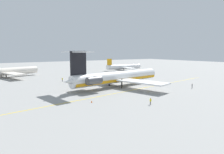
{
  "coord_description": "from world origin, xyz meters",
  "views": [
    {
      "loc": [
        -47.32,
        -54.13,
        13.18
      ],
      "look_at": [
        -2.83,
        12.05,
        3.1
      ],
      "focal_mm": 33.11,
      "sensor_mm": 36.0,
      "label": 1
    }
  ],
  "objects_px": {
    "ground_crew_near_nose": "(62,79)",
    "ground_crew_portside": "(192,85)",
    "airliner_far_left": "(8,71)",
    "airliner_mid_right": "(125,67)",
    "safety_cone_nose": "(92,102)",
    "main_jetliner": "(115,77)",
    "ground_crew_near_tail": "(151,100)"
  },
  "relations": [
    {
      "from": "ground_crew_near_tail",
      "to": "airliner_far_left",
      "type": "bearing_deg",
      "value": -107.78
    },
    {
      "from": "main_jetliner",
      "to": "ground_crew_near_tail",
      "type": "distance_m",
      "value": 27.26
    },
    {
      "from": "airliner_far_left",
      "to": "ground_crew_near_tail",
      "type": "height_order",
      "value": "airliner_far_left"
    },
    {
      "from": "ground_crew_portside",
      "to": "safety_cone_nose",
      "type": "height_order",
      "value": "ground_crew_portside"
    },
    {
      "from": "airliner_far_left",
      "to": "safety_cone_nose",
      "type": "xyz_separation_m",
      "value": [
        10.46,
        -68.92,
        -2.69
      ]
    },
    {
      "from": "main_jetliner",
      "to": "ground_crew_near_nose",
      "type": "xyz_separation_m",
      "value": [
        -11.96,
        22.95,
        -2.47
      ]
    },
    {
      "from": "main_jetliner",
      "to": "ground_crew_near_tail",
      "type": "xyz_separation_m",
      "value": [
        -7.61,
        -26.05,
        -2.51
      ]
    },
    {
      "from": "airliner_mid_right",
      "to": "safety_cone_nose",
      "type": "xyz_separation_m",
      "value": [
        -61.81,
        -66.9,
        -2.1
      ]
    },
    {
      "from": "airliner_mid_right",
      "to": "airliner_far_left",
      "type": "bearing_deg",
      "value": -173.45
    },
    {
      "from": "ground_crew_near_tail",
      "to": "safety_cone_nose",
      "type": "relative_size",
      "value": 3.11
    },
    {
      "from": "safety_cone_nose",
      "to": "main_jetliner",
      "type": "bearing_deg",
      "value": 40.74
    },
    {
      "from": "airliner_mid_right",
      "to": "safety_cone_nose",
      "type": "relative_size",
      "value": 49.07
    },
    {
      "from": "ground_crew_near_tail",
      "to": "ground_crew_portside",
      "type": "relative_size",
      "value": 1.01
    },
    {
      "from": "airliner_far_left",
      "to": "ground_crew_near_tail",
      "type": "relative_size",
      "value": 19.52
    },
    {
      "from": "airliner_far_left",
      "to": "airliner_mid_right",
      "type": "bearing_deg",
      "value": -16.1
    },
    {
      "from": "airliner_far_left",
      "to": "ground_crew_portside",
      "type": "height_order",
      "value": "airliner_far_left"
    },
    {
      "from": "main_jetliner",
      "to": "ground_crew_portside",
      "type": "relative_size",
      "value": 26.62
    },
    {
      "from": "safety_cone_nose",
      "to": "ground_crew_near_nose",
      "type": "bearing_deg",
      "value": 80.24
    },
    {
      "from": "ground_crew_near_nose",
      "to": "main_jetliner",
      "type": "bearing_deg",
      "value": 64.89
    },
    {
      "from": "main_jetliner",
      "to": "ground_crew_portside",
      "type": "xyz_separation_m",
      "value": [
        20.53,
        -18.06,
        -2.52
      ]
    },
    {
      "from": "ground_crew_near_nose",
      "to": "ground_crew_near_tail",
      "type": "relative_size",
      "value": 1.04
    },
    {
      "from": "ground_crew_near_tail",
      "to": "safety_cone_nose",
      "type": "distance_m",
      "value": 14.92
    },
    {
      "from": "airliner_far_left",
      "to": "ground_crew_near_nose",
      "type": "distance_m",
      "value": 34.51
    },
    {
      "from": "ground_crew_portside",
      "to": "safety_cone_nose",
      "type": "bearing_deg",
      "value": 172.56
    },
    {
      "from": "airliner_mid_right",
      "to": "ground_crew_near_nose",
      "type": "height_order",
      "value": "airliner_mid_right"
    },
    {
      "from": "ground_crew_near_tail",
      "to": "ground_crew_portside",
      "type": "distance_m",
      "value": 29.25
    },
    {
      "from": "ground_crew_near_nose",
      "to": "ground_crew_portside",
      "type": "xyz_separation_m",
      "value": [
        32.49,
        -41.01,
        -0.05
      ]
    },
    {
      "from": "ground_crew_near_nose",
      "to": "ground_crew_near_tail",
      "type": "bearing_deg",
      "value": 42.44
    },
    {
      "from": "ground_crew_near_nose",
      "to": "ground_crew_near_tail",
      "type": "xyz_separation_m",
      "value": [
        4.36,
        -49.01,
        -0.04
      ]
    },
    {
      "from": "ground_crew_near_nose",
      "to": "ground_crew_portside",
      "type": "distance_m",
      "value": 52.32
    },
    {
      "from": "airliner_mid_right",
      "to": "ground_crew_portside",
      "type": "xyz_separation_m",
      "value": [
        -22.6,
        -68.86,
        -1.3
      ]
    },
    {
      "from": "ground_crew_portside",
      "to": "ground_crew_near_nose",
      "type": "bearing_deg",
      "value": 123.82
    }
  ]
}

